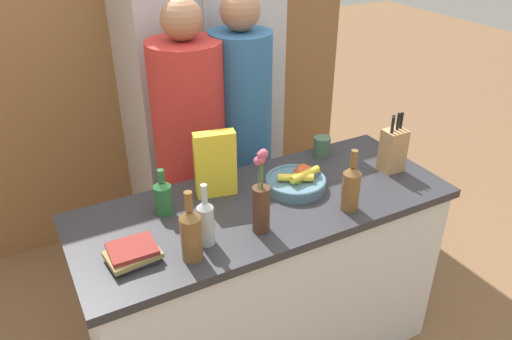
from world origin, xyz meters
name	(u,v)px	position (x,y,z in m)	size (l,w,h in m)	color
kitchen_island	(264,281)	(0.00, 0.00, 0.46)	(1.68, 0.67, 0.92)	silver
back_wall_wood	(150,37)	(0.00, 1.52, 1.30)	(2.88, 0.12, 2.60)	olive
refrigerator	(200,93)	(0.18, 1.16, 1.01)	(0.88, 0.63, 2.02)	#B7B7BC
fruit_bowl	(297,181)	(0.19, 0.04, 0.96)	(0.28, 0.28, 0.10)	slate
knife_block	(393,150)	(0.68, -0.04, 1.03)	(0.11, 0.09, 0.30)	tan
flower_vase	(261,201)	(-0.11, -0.17, 1.06)	(0.07, 0.07, 0.36)	#4C2D1E
cereal_box	(215,164)	(-0.16, 0.16, 1.07)	(0.19, 0.10, 0.30)	yellow
coffee_mug	(322,146)	(0.48, 0.26, 0.97)	(0.09, 0.12, 0.10)	#42664C
book_stack	(133,254)	(-0.62, -0.11, 0.95)	(0.20, 0.16, 0.06)	#232328
bottle_oil	(351,187)	(0.29, -0.22, 1.03)	(0.08, 0.08, 0.28)	brown
bottle_vinegar	(191,233)	(-0.42, -0.20, 1.03)	(0.08, 0.08, 0.29)	brown
bottle_wine	(163,196)	(-0.42, 0.13, 1.00)	(0.08, 0.08, 0.21)	#286633
bottle_water	(206,221)	(-0.34, -0.15, 1.02)	(0.07, 0.07, 0.26)	#B2BCC1
person_at_sink	(191,147)	(-0.11, 0.60, 0.95)	(0.37, 0.37, 1.70)	#383842
person_in_blue	(242,132)	(0.19, 0.61, 0.97)	(0.32, 0.32, 1.71)	#383842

